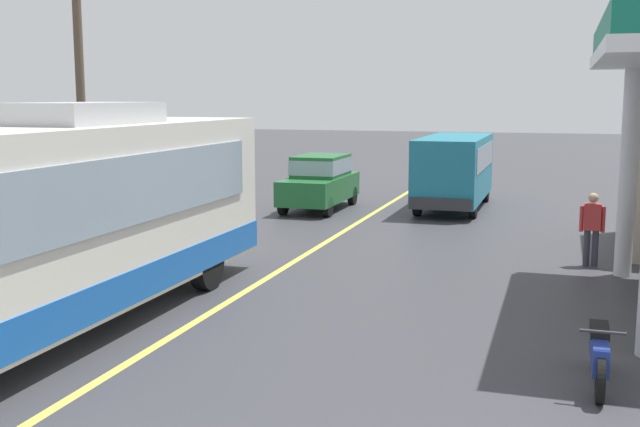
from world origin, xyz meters
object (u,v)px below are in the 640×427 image
Objects in this scene: pedestrian_near_pump at (592,225)px; car_trailing_behind_bus at (320,179)px; minibus_opposing_lane at (455,165)px; coach_bus_main at (51,228)px; motorcycle_parked_forecourt at (599,353)px.

car_trailing_behind_bus is (-8.46, 6.64, 0.08)m from pedestrian_near_pump.
minibus_opposing_lane is 3.69× the size of pedestrian_near_pump.
coach_bus_main reaches higher than minibus_opposing_lane.
car_trailing_behind_bus is at bearing -159.80° from minibus_opposing_lane.
minibus_opposing_lane reaches higher than car_trailing_behind_bus.
motorcycle_parked_forecourt is (4.05, -15.90, -1.03)m from minibus_opposing_lane.
motorcycle_parked_forecourt is at bearing -90.96° from pedestrian_near_pump.
minibus_opposing_lane is at bearing 20.20° from car_trailing_behind_bus.
motorcycle_parked_forecourt is at bearing 1.10° from coach_bus_main.
coach_bus_main is 6.13× the size of motorcycle_parked_forecourt.
motorcycle_parked_forecourt is 1.08× the size of pedestrian_near_pump.
motorcycle_parked_forecourt is at bearing -59.81° from car_trailing_behind_bus.
motorcycle_parked_forecourt is (8.27, 0.16, -1.28)m from coach_bus_main.
minibus_opposing_lane is 4.59m from car_trailing_behind_bus.
car_trailing_behind_bus is at bearing 90.23° from coach_bus_main.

